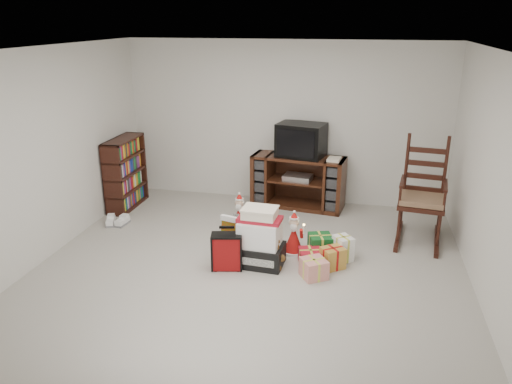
% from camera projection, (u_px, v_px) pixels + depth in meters
% --- Properties ---
extents(room, '(5.01, 5.01, 2.51)m').
position_uv_depth(room, '(248.00, 168.00, 5.44)').
color(room, beige).
rests_on(room, ground).
extents(tv_stand, '(1.46, 0.68, 0.80)m').
position_uv_depth(tv_stand, '(298.00, 181.00, 7.71)').
color(tv_stand, '#3F1F12').
rests_on(tv_stand, floor).
extents(bookshelf, '(0.30, 0.89, 1.09)m').
position_uv_depth(bookshelf, '(126.00, 174.00, 7.66)').
color(bookshelf, '#34160E').
rests_on(bookshelf, floor).
extents(rocking_chair, '(0.69, 1.02, 1.44)m').
position_uv_depth(rocking_chair, '(421.00, 204.00, 6.53)').
color(rocking_chair, '#34160E').
rests_on(rocking_chair, floor).
extents(gift_pile, '(0.59, 0.44, 0.71)m').
position_uv_depth(gift_pile, '(260.00, 241.00, 5.89)').
color(gift_pile, black).
rests_on(gift_pile, floor).
extents(red_suitcase, '(0.37, 0.24, 0.52)m').
position_uv_depth(red_suitcase, '(227.00, 252.00, 5.82)').
color(red_suitcase, maroon).
rests_on(red_suitcase, floor).
extents(stocking, '(0.28, 0.18, 0.55)m').
position_uv_depth(stocking, '(228.00, 237.00, 6.06)').
color(stocking, '#117B0D').
rests_on(stocking, floor).
extents(teddy_bear, '(0.24, 0.21, 0.36)m').
position_uv_depth(teddy_bear, '(273.00, 255.00, 5.88)').
color(teddy_bear, brown).
rests_on(teddy_bear, floor).
extents(santa_figurine, '(0.27, 0.26, 0.56)m').
position_uv_depth(santa_figurine, '(294.00, 237.00, 6.21)').
color(santa_figurine, '#AD1512').
rests_on(santa_figurine, floor).
extents(mrs_claus_figurine, '(0.26, 0.25, 0.54)m').
position_uv_depth(mrs_claus_figurine, '(240.00, 216.00, 6.89)').
color(mrs_claus_figurine, '#AD1512').
rests_on(mrs_claus_figurine, floor).
extents(sneaker_pair, '(0.33, 0.28, 0.09)m').
position_uv_depth(sneaker_pair, '(117.00, 222.00, 7.12)').
color(sneaker_pair, white).
rests_on(sneaker_pair, floor).
extents(gift_cluster, '(0.71, 0.80, 0.24)m').
position_uv_depth(gift_cluster, '(321.00, 255.00, 5.97)').
color(gift_cluster, '#A31221').
rests_on(gift_cluster, floor).
extents(crt_television, '(0.77, 0.63, 0.50)m').
position_uv_depth(crt_television, '(301.00, 140.00, 7.50)').
color(crt_television, black).
rests_on(crt_television, tv_stand).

